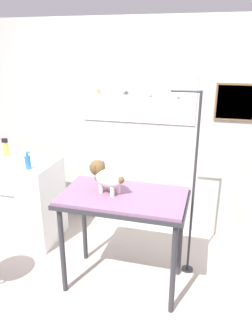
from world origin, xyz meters
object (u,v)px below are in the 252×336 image
(counter_left, at_px, (21,200))
(dog, at_px, (106,176))
(grooming_arm, at_px, (192,195))
(grooming_table, at_px, (123,205))
(shampoo_bottle, at_px, (28,162))

(counter_left, bearing_deg, dog, -20.93)
(grooming_arm, xyz_separation_m, dog, (-0.69, -0.31, 0.22))
(grooming_table, relative_size, grooming_arm, 0.62)
(grooming_table, height_order, dog, dog)
(dog, distance_m, shampoo_bottle, 0.93)
(grooming_arm, distance_m, counter_left, 1.85)
(dog, distance_m, counter_left, 1.33)
(grooming_table, distance_m, grooming_arm, 0.62)
(dog, bearing_deg, grooming_table, -5.36)
(grooming_arm, height_order, counter_left, grooming_arm)
(grooming_table, distance_m, counter_left, 1.39)
(grooming_arm, distance_m, shampoo_bottle, 1.59)
(dog, bearing_deg, counter_left, 159.07)
(grooming_arm, bearing_deg, counter_left, 176.10)
(grooming_arm, height_order, dog, grooming_arm)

